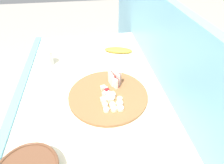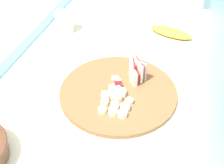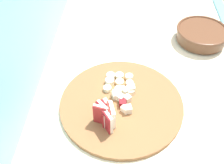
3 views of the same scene
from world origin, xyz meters
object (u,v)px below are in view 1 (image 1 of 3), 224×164
(apple_wedge_fan, at_px, (114,79))
(banana_peel, at_px, (118,50))
(cutting_board, at_px, (108,95))
(apple_dice_pile, at_px, (107,94))
(banana_slice_rows, at_px, (113,104))
(small_jar, at_px, (46,58))

(apple_wedge_fan, relative_size, banana_peel, 0.50)
(cutting_board, distance_m, banana_peel, 0.41)
(apple_dice_pile, xyz_separation_m, banana_slice_rows, (0.06, 0.02, -0.00))
(banana_slice_rows, bearing_deg, apple_dice_pile, -164.68)
(apple_dice_pile, bearing_deg, apple_wedge_fan, 151.23)
(cutting_board, distance_m, apple_dice_pile, 0.02)
(apple_wedge_fan, height_order, banana_slice_rows, apple_wedge_fan)
(cutting_board, xyz_separation_m, small_jar, (-0.32, -0.31, 0.03))
(banana_peel, height_order, small_jar, small_jar)
(cutting_board, xyz_separation_m, apple_dice_pile, (0.01, -0.01, 0.02))
(banana_slice_rows, height_order, small_jar, small_jar)
(banana_peel, bearing_deg, small_jar, -79.34)
(apple_wedge_fan, xyz_separation_m, apple_dice_pile, (0.08, -0.04, -0.02))
(cutting_board, xyz_separation_m, banana_peel, (-0.40, 0.12, 0.01))
(apple_wedge_fan, xyz_separation_m, banana_slice_rows, (0.14, -0.03, -0.02))
(banana_peel, relative_size, small_jar, 2.08)
(banana_slice_rows, xyz_separation_m, banana_peel, (-0.47, 0.11, -0.01))
(apple_wedge_fan, xyz_separation_m, banana_peel, (-0.33, 0.08, -0.03))
(small_jar, bearing_deg, apple_wedge_fan, 54.42)
(apple_wedge_fan, distance_m, small_jar, 0.43)
(apple_dice_pile, height_order, small_jar, small_jar)
(cutting_board, bearing_deg, banana_slice_rows, 8.29)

